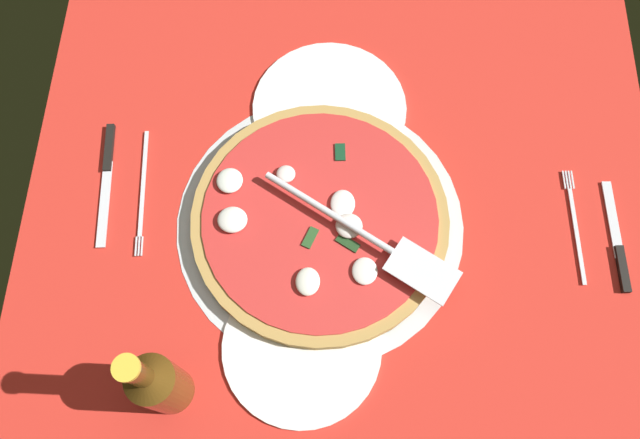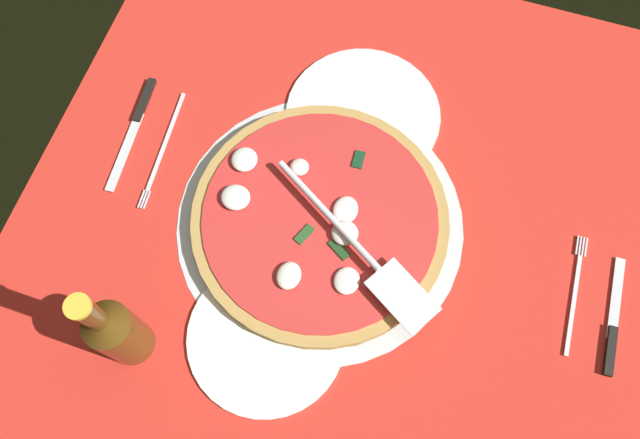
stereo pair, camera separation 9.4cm
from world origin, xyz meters
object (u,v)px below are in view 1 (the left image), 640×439
place_setting_far (125,183)px  dinner_plate_right (329,108)px  beer_bottle (157,383)px  pizza (319,220)px  dinner_plate_left (302,347)px  pizza_server (369,237)px  place_setting_near (596,237)px

place_setting_far → dinner_plate_right: bearing=110.4°
dinner_plate_right → beer_bottle: beer_bottle is taller
pizza → beer_bottle: bearing=142.4°
dinner_plate_left → pizza_server: bearing=-30.6°
place_setting_near → place_setting_far: size_ratio=0.95×
place_setting_far → beer_bottle: beer_bottle is taller
dinner_plate_right → beer_bottle: 49.73cm
dinner_plate_left → beer_bottle: beer_bottle is taller
place_setting_near → place_setting_far: 71.54cm
pizza_server → place_setting_far: size_ratio=1.32×
dinner_plate_left → pizza: size_ratio=0.59×
dinner_plate_left → place_setting_near: place_setting_near is taller
dinner_plate_right → pizza_server: pizza_server is taller
pizza_server → dinner_plate_left: bearing=-89.0°
dinner_plate_right → pizza: pizza is taller
dinner_plate_left → place_setting_far: place_setting_far is taller
place_setting_near → dinner_plate_left: bearing=110.3°
pizza → beer_bottle: size_ratio=1.68×
pizza_server → place_setting_near: bearing=36.1°
dinner_plate_left → place_setting_near: bearing=-67.6°
dinner_plate_right → place_setting_near: 45.14cm
dinner_plate_right → place_setting_far: size_ratio=1.15×
dinner_plate_right → pizza: bearing=177.1°
beer_bottle → dinner_plate_right: bearing=-24.3°
dinner_plate_left → pizza: 18.61cm
pizza → pizza_server: 8.36cm
dinner_plate_left → place_setting_far: (24.16, 28.28, -0.14)cm
pizza → dinner_plate_left: bearing=174.5°
pizza → pizza_server: size_ratio=1.34×
place_setting_near → beer_bottle: size_ratio=0.91×
pizza → place_setting_far: 30.63cm
dinner_plate_right → pizza_server: 24.43cm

